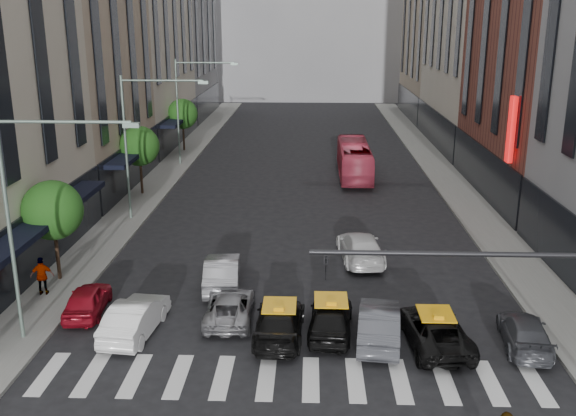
# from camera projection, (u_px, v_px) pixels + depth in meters

# --- Properties ---
(ground) EXTENTS (160.00, 160.00, 0.00)m
(ground) POSITION_uv_depth(u_px,v_px,m) (293.00, 402.00, 21.66)
(ground) COLOR black
(ground) RESTS_ON ground
(sidewalk_left) EXTENTS (3.00, 96.00, 0.15)m
(sidewalk_left) POSITION_uv_depth(u_px,v_px,m) (159.00, 181.00, 50.78)
(sidewalk_left) COLOR slate
(sidewalk_left) RESTS_ON ground
(sidewalk_right) EXTENTS (3.00, 96.00, 0.15)m
(sidewalk_right) POSITION_uv_depth(u_px,v_px,m) (451.00, 183.00, 49.97)
(sidewalk_right) COLOR slate
(sidewalk_right) RESTS_ON ground
(building_left_b) EXTENTS (8.00, 16.00, 24.00)m
(building_left_b) POSITION_uv_depth(u_px,v_px,m) (67.00, 25.00, 45.65)
(building_left_b) COLOR tan
(building_left_b) RESTS_ON ground
(building_right_b) EXTENTS (8.00, 18.00, 26.00)m
(building_right_b) POSITION_uv_depth(u_px,v_px,m) (557.00, 10.00, 43.22)
(building_right_b) COLOR brown
(building_right_b) RESTS_ON ground
(building_right_d) EXTENTS (8.00, 18.00, 28.00)m
(building_right_d) POSITION_uv_depth(u_px,v_px,m) (446.00, 5.00, 79.34)
(building_right_d) COLOR tan
(building_right_d) RESTS_ON ground
(tree_near) EXTENTS (2.88, 2.88, 4.95)m
(tree_near) POSITION_uv_depth(u_px,v_px,m) (53.00, 210.00, 30.61)
(tree_near) COLOR black
(tree_near) RESTS_ON sidewalk_left
(tree_mid) EXTENTS (2.88, 2.88, 4.95)m
(tree_mid) POSITION_uv_depth(u_px,v_px,m) (139.00, 146.00, 45.94)
(tree_mid) COLOR black
(tree_mid) RESTS_ON sidewalk_left
(tree_far) EXTENTS (2.88, 2.88, 4.95)m
(tree_far) POSITION_uv_depth(u_px,v_px,m) (183.00, 114.00, 61.26)
(tree_far) COLOR black
(tree_far) RESTS_ON sidewalk_left
(streetlamp_near) EXTENTS (5.38, 0.25, 9.00)m
(streetlamp_near) POSITION_uv_depth(u_px,v_px,m) (30.00, 199.00, 24.16)
(streetlamp_near) COLOR gray
(streetlamp_near) RESTS_ON sidewalk_left
(streetlamp_mid) EXTENTS (5.38, 0.25, 9.00)m
(streetlamp_mid) POSITION_uv_depth(u_px,v_px,m) (140.00, 129.00, 39.49)
(streetlamp_mid) COLOR gray
(streetlamp_mid) RESTS_ON sidewalk_left
(streetlamp_far) EXTENTS (5.38, 0.25, 9.00)m
(streetlamp_far) POSITION_uv_depth(u_px,v_px,m) (188.00, 98.00, 54.81)
(streetlamp_far) COLOR gray
(streetlamp_far) RESTS_ON sidewalk_left
(traffic_signal) EXTENTS (10.10, 0.20, 6.00)m
(traffic_signal) POSITION_uv_depth(u_px,v_px,m) (549.00, 297.00, 19.16)
(traffic_signal) COLOR black
(traffic_signal) RESTS_ON ground
(liberty_sign) EXTENTS (0.30, 0.70, 4.00)m
(liberty_sign) POSITION_uv_depth(u_px,v_px,m) (511.00, 130.00, 38.67)
(liberty_sign) COLOR red
(liberty_sign) RESTS_ON ground
(car_red) EXTENTS (1.84, 3.92, 1.30)m
(car_red) POSITION_uv_depth(u_px,v_px,m) (87.00, 300.00, 28.03)
(car_red) COLOR maroon
(car_red) RESTS_ON ground
(car_white_front) EXTENTS (2.03, 4.61, 1.47)m
(car_white_front) POSITION_uv_depth(u_px,v_px,m) (135.00, 317.00, 26.18)
(car_white_front) COLOR white
(car_white_front) RESTS_ON ground
(car_silver) EXTENTS (2.14, 4.40, 1.21)m
(car_silver) POSITION_uv_depth(u_px,v_px,m) (230.00, 307.00, 27.45)
(car_silver) COLOR gray
(car_silver) RESTS_ON ground
(taxi_left) EXTENTS (2.07, 4.80, 1.38)m
(taxi_left) POSITION_uv_depth(u_px,v_px,m) (279.00, 321.00, 25.92)
(taxi_left) COLOR black
(taxi_left) RESTS_ON ground
(taxi_center) EXTENTS (2.06, 4.43, 1.47)m
(taxi_center) POSITION_uv_depth(u_px,v_px,m) (331.00, 317.00, 26.21)
(taxi_center) COLOR black
(taxi_center) RESTS_ON ground
(car_grey_mid) EXTENTS (2.10, 4.74, 1.51)m
(car_grey_mid) POSITION_uv_depth(u_px,v_px,m) (379.00, 323.00, 25.62)
(car_grey_mid) COLOR #414349
(car_grey_mid) RESTS_ON ground
(taxi_right) EXTENTS (2.64, 5.01, 1.34)m
(taxi_right) POSITION_uv_depth(u_px,v_px,m) (435.00, 330.00, 25.28)
(taxi_right) COLOR black
(taxi_right) RESTS_ON ground
(car_grey_curb) EXTENTS (2.22, 4.38, 1.22)m
(car_grey_curb) POSITION_uv_depth(u_px,v_px,m) (525.00, 332.00, 25.18)
(car_grey_curb) COLOR #43454B
(car_grey_curb) RESTS_ON ground
(car_row2_left) EXTENTS (2.03, 4.77, 1.53)m
(car_row2_left) POSITION_uv_depth(u_px,v_px,m) (222.00, 272.00, 30.80)
(car_row2_left) COLOR #A8A8AE
(car_row2_left) RESTS_ON ground
(car_row2_right) EXTENTS (2.56, 5.32, 1.49)m
(car_row2_right) POSITION_uv_depth(u_px,v_px,m) (360.00, 247.00, 34.18)
(car_row2_right) COLOR silver
(car_row2_right) RESTS_ON ground
(bus) EXTENTS (2.44, 10.27, 2.86)m
(bus) POSITION_uv_depth(u_px,v_px,m) (354.00, 160.00, 51.98)
(bus) COLOR #C83B54
(bus) RESTS_ON ground
(pedestrian_far) EXTENTS (1.12, 0.60, 1.82)m
(pedestrian_far) POSITION_uv_depth(u_px,v_px,m) (42.00, 276.00, 29.53)
(pedestrian_far) COLOR gray
(pedestrian_far) RESTS_ON sidewalk_left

